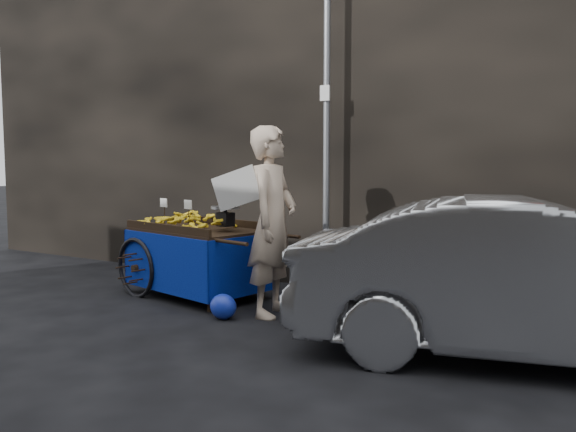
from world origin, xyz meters
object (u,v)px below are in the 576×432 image
Objects in this scene: vendor at (272,221)px; plastic_bag at (223,307)px; parked_car at (540,280)px; banana_cart at (196,235)px.

plastic_bag is at bearing 132.78° from vendor.
parked_car reaches higher than plastic_bag.
parked_car is (2.89, 0.32, 0.51)m from plastic_bag.
vendor reaches higher than plastic_bag.
vendor is at bearing 73.82° from parked_car.
banana_cart reaches higher than plastic_bag.
plastic_bag is (0.93, -0.70, -0.60)m from banana_cart.
plastic_bag is 0.07× the size of parked_car.
banana_cart is 1.18× the size of vendor.
banana_cart is 1.32m from vendor.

